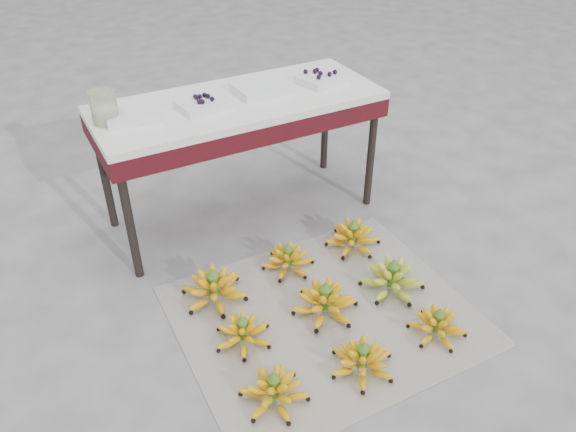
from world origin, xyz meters
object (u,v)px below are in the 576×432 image
bunch_back_center (288,260)px  bunch_back_right (353,237)px  tray_far_left (134,116)px  glass_jar (104,107)px  bunch_front_right (437,325)px  tray_left (204,104)px  bunch_mid_center (325,302)px  bunch_front_center (362,360)px  newspaper_mat (325,315)px  vendor_table (239,113)px  bunch_mid_right (392,279)px  tray_right (263,88)px  bunch_front_left (274,390)px  bunch_mid_left (243,332)px  bunch_back_left (214,288)px  tray_far_right (323,78)px

bunch_back_center → bunch_back_right: size_ratio=0.92×
tray_far_left → glass_jar: (-0.12, 0.03, 0.06)m
bunch_front_right → tray_left: 1.46m
bunch_mid_center → bunch_front_center: bearing=-116.8°
bunch_back_right → glass_jar: glass_jar is taller
newspaper_mat → bunch_front_center: (-0.03, -0.33, 0.06)m
vendor_table → glass_jar: size_ratio=9.53×
bunch_mid_right → glass_jar: size_ratio=1.98×
glass_jar → bunch_back_center: bearing=-42.7°
tray_left → tray_right: 0.33m
bunch_mid_right → glass_jar: 1.52m
bunch_front_right → tray_right: (-0.19, 1.24, 0.65)m
bunch_back_right → tray_far_left: (-0.88, 0.55, 0.64)m
bunch_front_left → bunch_mid_left: 0.32m
bunch_front_center → bunch_back_left: 0.75m
bunch_front_center → bunch_mid_right: bearing=51.7°
tray_far_left → bunch_mid_left: bearing=-82.7°
bunch_front_right → tray_far_right: bearing=83.5°
newspaper_mat → bunch_front_left: bearing=-144.0°
bunch_back_right → tray_far_left: 1.22m
tray_far_right → bunch_mid_left: bearing=-135.9°
glass_jar → bunch_mid_left: bearing=-75.8°
bunch_front_left → vendor_table: vendor_table is taller
newspaper_mat → bunch_mid_left: (-0.38, 0.03, 0.05)m
newspaper_mat → bunch_mid_center: bunch_mid_center is taller
bunch_back_center → glass_jar: glass_jar is taller
bunch_back_center → bunch_back_right: 0.37m
bunch_back_center → bunch_mid_right: bearing=-24.5°
bunch_back_left → tray_right: 1.03m
tray_far_left → tray_left: size_ratio=1.03×
newspaper_mat → vendor_table: size_ratio=0.88×
bunch_back_right → tray_far_left: size_ratio=1.33×
bunch_front_center → bunch_front_right: 0.39m
bunch_mid_center → tray_far_right: size_ratio=1.28×
tray_far_right → glass_jar: size_ratio=1.95×
bunch_mid_center → glass_jar: bearing=103.9°
bunch_front_right → bunch_back_right: bearing=88.2°
bunch_front_left → tray_right: (0.57, 1.21, 0.65)m
newspaper_mat → bunch_back_right: bearing=42.8°
tray_far_right → tray_far_left: bearing=179.2°
bunch_front_left → bunch_mid_right: size_ratio=1.14×
bunch_back_left → bunch_back_right: size_ratio=0.88×
bunch_front_right → bunch_front_left: bearing=178.3°
bunch_front_left → bunch_front_right: size_ratio=1.39×
bunch_mid_center → tray_far_left: size_ratio=1.41×
newspaper_mat → vendor_table: (0.02, 0.90, 0.60)m
bunch_front_center → bunch_mid_center: 0.35m
bunch_front_center → bunch_back_left: bunch_back_left is taller
bunch_mid_right → bunch_back_right: bunch_mid_right is taller
bunch_mid_center → glass_jar: glass_jar is taller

